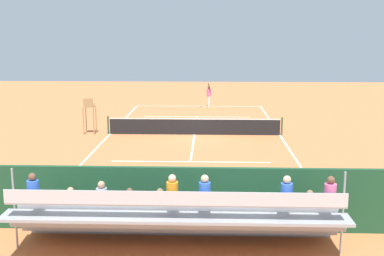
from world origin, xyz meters
name	(u,v)px	position (x,y,z in m)	size (l,w,h in m)	color
ground_plane	(194,135)	(0.00, 0.00, 0.00)	(60.00, 60.00, 0.00)	#D17542
court_line_markings	(194,134)	(0.00, -0.04, 0.00)	(10.10, 22.20, 0.01)	white
tennis_net	(194,126)	(0.00, 0.00, 0.50)	(10.30, 0.10, 1.07)	black
backdrop_wall	(180,199)	(0.00, 14.00, 1.00)	(18.00, 0.16, 2.00)	#1E4C2D
bleacher_stand	(177,216)	(-0.01, 15.38, 0.98)	(9.06, 2.40, 2.48)	#9EA0A5
umpire_chair	(89,112)	(6.20, -0.03, 1.31)	(0.67, 0.67, 2.14)	#A88456
courtside_bench	(257,205)	(-2.42, 13.27, 0.56)	(1.80, 0.40, 0.93)	#234C2D
equipment_bag	(192,217)	(-0.34, 13.40, 0.18)	(0.90, 0.36, 0.36)	#334C8C
tennis_player	(209,94)	(-0.82, -10.66, 1.02)	(0.40, 0.55, 1.93)	white
tennis_racket	(204,106)	(-0.43, -10.78, 0.01)	(0.55, 0.46, 0.03)	black
tennis_ball_near	(200,111)	(-0.15, -8.41, 0.03)	(0.07, 0.07, 0.07)	#CCDB33
tennis_ball_far	(213,108)	(-1.15, -9.70, 0.03)	(0.07, 0.07, 0.07)	#CCDB33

